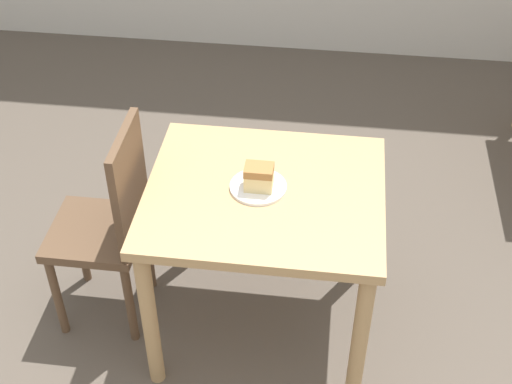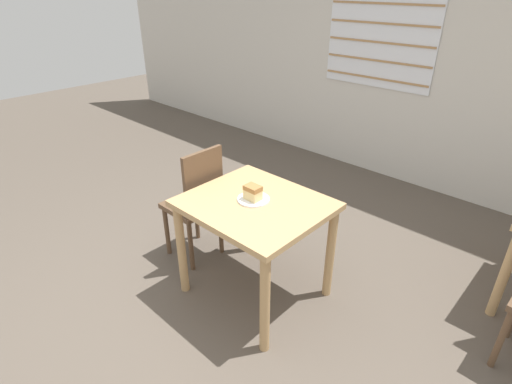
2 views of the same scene
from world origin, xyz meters
The scene contains 6 objects.
ground_plane centered at (0.00, 0.00, 0.00)m, with size 14.00×14.00×0.00m, color brown.
wall_back centered at (0.00, 3.03, 1.40)m, with size 10.00×0.10×2.80m.
dining_table_near centered at (-0.01, 0.57, 0.62)m, with size 0.87×0.76×0.74m.
chair_near_window centered at (-0.62, 0.58, 0.51)m, with size 0.36×0.36×0.94m.
plate centered at (-0.04, 0.58, 0.74)m, with size 0.21×0.21×0.01m.
cake_slice centered at (-0.03, 0.57, 0.80)m, with size 0.10×0.08×0.09m.
Camera 2 is at (1.50, -1.03, 1.99)m, focal length 28.00 mm.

